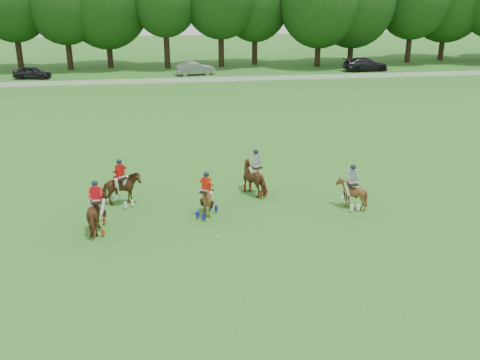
{
  "coord_description": "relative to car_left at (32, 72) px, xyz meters",
  "views": [
    {
      "loc": [
        -0.75,
        -18.84,
        10.12
      ],
      "look_at": [
        2.59,
        4.2,
        1.4
      ],
      "focal_mm": 40.0,
      "sensor_mm": 36.0,
      "label": 1
    }
  ],
  "objects": [
    {
      "name": "boundary_rail",
      "position": [
        14.79,
        -4.5,
        -0.46
      ],
      "size": [
        120.0,
        0.1,
        0.44
      ],
      "primitive_type": "cube",
      "color": "white",
      "rests_on": "ground"
    },
    {
      "name": "polo_red_a",
      "position": [
        11.03,
        -39.95,
        0.16
      ],
      "size": [
        1.21,
        1.96,
        2.33
      ],
      "color": "#533416",
      "rests_on": "ground"
    },
    {
      "name": "polo_red_c",
      "position": [
        15.76,
        -39.02,
        0.07
      ],
      "size": [
        1.68,
        1.7,
        2.13
      ],
      "color": "#533416",
      "rests_on": "ground"
    },
    {
      "name": "ground",
      "position": [
        14.79,
        -42.5,
        -0.68
      ],
      "size": [
        180.0,
        180.0,
        0.0
      ],
      "primitive_type": "plane",
      "color": "#29671D",
      "rests_on": "ground"
    },
    {
      "name": "polo_stripe_b",
      "position": [
        22.56,
        -39.03,
        0.08
      ],
      "size": [
        1.25,
        1.38,
        2.15
      ],
      "color": "#533416",
      "rests_on": "ground"
    },
    {
      "name": "polo_stripe_a",
      "position": [
        18.41,
        -36.63,
        0.16
      ],
      "size": [
        1.79,
        2.09,
        2.87
      ],
      "color": "#533416",
      "rests_on": "ground"
    },
    {
      "name": "car_right",
      "position": [
        38.0,
        0.0,
        0.09
      ],
      "size": [
        5.42,
        2.42,
        1.55
      ],
      "primitive_type": "imported",
      "rotation": [
        0.0,
        0.0,
        1.62
      ],
      "color": "black",
      "rests_on": "ground"
    },
    {
      "name": "polo_red_b",
      "position": [
        11.84,
        -37.13,
        0.14
      ],
      "size": [
        2.07,
        2.02,
        2.3
      ],
      "color": "#533416",
      "rests_on": "ground"
    },
    {
      "name": "polo_ball",
      "position": [
        15.99,
        -41.27,
        -0.64
      ],
      "size": [
        0.09,
        0.09,
        0.09
      ],
      "primitive_type": "sphere",
      "color": "white",
      "rests_on": "ground"
    },
    {
      "name": "car_left",
      "position": [
        0.0,
        0.0,
        0.0
      ],
      "size": [
        4.2,
        2.25,
        1.36
      ],
      "primitive_type": "imported",
      "rotation": [
        0.0,
        0.0,
        1.4
      ],
      "color": "black",
      "rests_on": "ground"
    },
    {
      "name": "car_mid",
      "position": [
        17.77,
        0.0,
        0.04
      ],
      "size": [
        4.58,
        2.3,
        1.44
      ],
      "primitive_type": "imported",
      "rotation": [
        0.0,
        0.0,
        1.75
      ],
      "color": "gray",
      "rests_on": "ground"
    }
  ]
}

